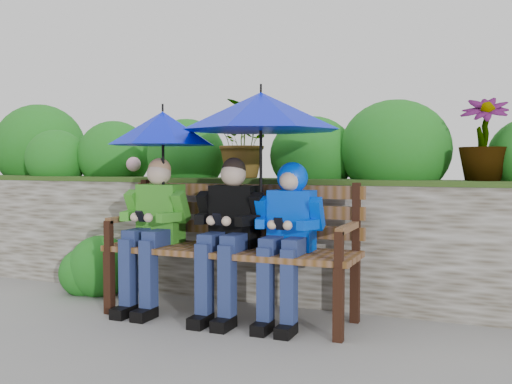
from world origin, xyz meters
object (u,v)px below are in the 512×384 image
at_px(park_bench, 234,240).
at_px(boy_right, 288,226).
at_px(boy_middle, 229,228).
at_px(umbrella_left, 163,128).
at_px(umbrella_right, 261,112).
at_px(boy_left, 154,224).

bearing_deg(park_bench, boy_right, -9.76).
relative_size(boy_middle, umbrella_left, 1.37).
bearing_deg(boy_middle, umbrella_right, 13.86).
relative_size(boy_middle, boy_right, 1.03).
xyz_separation_m(umbrella_left, umbrella_right, (0.83, 0.00, 0.10)).
distance_m(boy_left, boy_right, 1.11).
xyz_separation_m(boy_middle, umbrella_left, (-0.60, 0.06, 0.75)).
bearing_deg(boy_right, park_bench, 170.24).
bearing_deg(boy_right, boy_middle, -177.95).
distance_m(boy_middle, boy_right, 0.46).
xyz_separation_m(park_bench, umbrella_right, (0.24, -0.04, 0.96)).
xyz_separation_m(boy_middle, umbrella_right, (0.24, 0.06, 0.86)).
height_order(boy_left, boy_middle, boy_middle).
bearing_deg(boy_right, boy_left, -179.16).
distance_m(umbrella_left, umbrella_right, 0.84).
bearing_deg(umbrella_left, boy_right, -2.25).
relative_size(park_bench, boy_middle, 1.61).
xyz_separation_m(boy_right, umbrella_right, (-0.22, 0.04, 0.83)).
relative_size(boy_left, umbrella_right, 1.02).
relative_size(park_bench, umbrella_left, 2.19).
bearing_deg(umbrella_left, boy_middle, -5.55).
height_order(umbrella_left, umbrella_right, umbrella_right).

